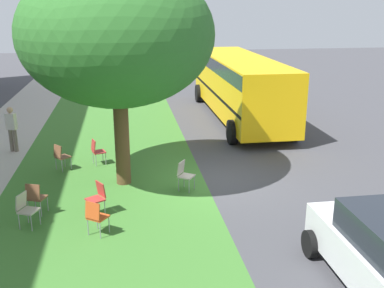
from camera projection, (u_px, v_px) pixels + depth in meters
The scene contains 12 objects.
ground at pixel (211, 181), 14.07m from camera, with size 80.00×80.00×0.00m, color #424247.
grass_verge at pixel (107, 187), 13.61m from camera, with size 48.00×6.00×0.01m, color #3D752D.
street_tree at pixel (117, 35), 12.64m from camera, with size 5.48×5.48×6.46m.
chair_0 at pixel (184, 173), 13.27m from camera, with size 0.58×0.58×0.88m.
chair_1 at pixel (97, 150), 15.39m from camera, with size 0.52×0.53×0.88m.
chair_2 at pixel (96, 215), 10.66m from camera, with size 0.58×0.58×0.88m.
chair_3 at pixel (97, 196), 11.72m from camera, with size 0.57×0.57×0.88m.
chair_4 at pixel (26, 208), 11.06m from camera, with size 0.55×0.55×0.88m.
chair_5 at pixel (61, 155), 14.86m from camera, with size 0.59×0.59×0.88m.
chair_6 at pixel (35, 196), 11.72m from camera, with size 0.54×0.53×0.88m.
school_bus at pixel (239, 82), 21.24m from camera, with size 10.40×2.80×2.88m.
pedestrian_0 at pixel (12, 127), 16.62m from camera, with size 0.32×0.41×1.69m.
Camera 1 is at (-12.85, 2.56, 5.29)m, focal length 42.50 mm.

